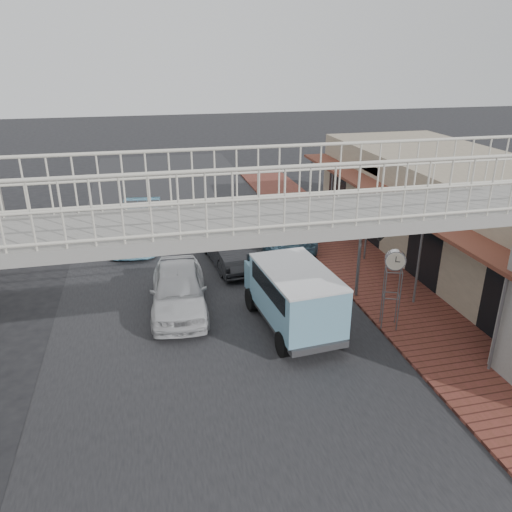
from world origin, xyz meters
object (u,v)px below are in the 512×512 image
motorcycle_near (308,231)px  arrow_sign (386,225)px  motorcycle_far (308,231)px  angkot_van (293,290)px  angkot_curb (283,229)px  dark_sedan (230,246)px  angkot_far (137,227)px  street_clock (395,264)px  white_hatchback (179,289)px

motorcycle_near → arrow_sign: bearing=163.1°
motorcycle_near → motorcycle_far: motorcycle_far is taller
angkot_van → motorcycle_near: 7.70m
angkot_curb → angkot_van: size_ratio=1.11×
dark_sedan → angkot_van: 5.69m
angkot_far → angkot_van: size_ratio=1.16×
angkot_curb → motorcycle_near: bearing=174.1°
street_clock → arrow_sign: size_ratio=0.79×
dark_sedan → motorcycle_near: size_ratio=2.60×
angkot_far → motorcycle_near: size_ratio=2.97×
angkot_curb → arrow_sign: arrow_sign is taller
motorcycle_near → street_clock: bearing=156.4°
angkot_far → motorcycle_far: bearing=-6.2°
motorcycle_near → motorcycle_far: size_ratio=1.08×
angkot_far → arrow_sign: size_ratio=1.57×
motorcycle_far → street_clock: bearing=-167.5°
angkot_van → motorcycle_near: (2.91, 7.09, -0.77)m
white_hatchback → street_clock: size_ratio=1.77×
motorcycle_near → motorcycle_far: bearing=156.4°
arrow_sign → dark_sedan: bearing=148.3°
angkot_van → street_clock: 3.13m
motorcycle_near → angkot_far: bearing=52.5°
white_hatchback → dark_sedan: white_hatchback is taller
motorcycle_near → street_clock: (-0.00, -7.82, 1.66)m
motorcycle_far → street_clock: street_clock is taller
angkot_van → arrow_sign: bearing=14.8°
dark_sedan → arrow_sign: arrow_sign is taller
angkot_van → arrow_sign: 4.06m
angkot_curb → angkot_far: 6.63m
angkot_van → angkot_far: bearing=112.1°
angkot_far → motorcycle_far: size_ratio=3.22×
angkot_far → angkot_van: bearing=-54.9°
motorcycle_far → arrow_sign: 6.20m
motorcycle_near → motorcycle_far: 0.03m
white_hatchback → angkot_curb: (5.16, 5.32, -0.09)m
dark_sedan → angkot_curb: dark_sedan is taller
street_clock → arrow_sign: 2.21m
angkot_curb → dark_sedan: bearing=38.9°
angkot_far → motorcycle_near: bearing=-6.1°
angkot_far → angkot_van: 10.09m
angkot_curb → street_clock: 8.28m
white_hatchback → street_clock: (6.26, -2.75, 1.45)m
street_clock → motorcycle_far: bearing=111.9°
white_hatchback → angkot_curb: 7.41m
angkot_far → street_clock: street_clock is taller
street_clock → arrow_sign: (0.67, 2.04, 0.50)m
white_hatchback → angkot_curb: size_ratio=0.92×
angkot_curb → angkot_far: angkot_far is taller
white_hatchback → angkot_far: 7.05m
white_hatchback → dark_sedan: 4.28m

